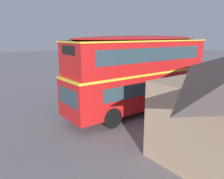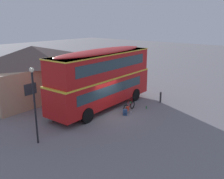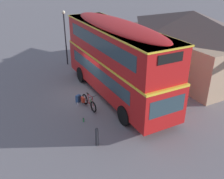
{
  "view_description": "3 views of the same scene",
  "coord_description": "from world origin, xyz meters",
  "views": [
    {
      "loc": [
        10.43,
        11.63,
        4.8
      ],
      "look_at": [
        1.98,
        -0.41,
        1.22
      ],
      "focal_mm": 35.67,
      "sensor_mm": 36.0,
      "label": 1
    },
    {
      "loc": [
        -13.51,
        -11.74,
        7.02
      ],
      "look_at": [
        0.27,
        -0.32,
        1.97
      ],
      "focal_mm": 39.9,
      "sensor_mm": 36.0,
      "label": 2
    },
    {
      "loc": [
        14.04,
        -5.28,
        7.68
      ],
      "look_at": [
        2.68,
        0.18,
        1.44
      ],
      "focal_mm": 40.1,
      "sensor_mm": 36.0,
      "label": 3
    }
  ],
  "objects": [
    {
      "name": "kerb_bollard",
      "position": [
        5.14,
        -1.79,
        0.5
      ],
      "size": [
        0.16,
        0.16,
        0.97
      ],
      "color": "#333338",
      "rests_on": "ground"
    },
    {
      "name": "double_decker_bus",
      "position": [
        0.98,
        1.28,
        2.64
      ],
      "size": [
        10.22,
        2.92,
        4.79
      ],
      "color": "black",
      "rests_on": "ground"
    },
    {
      "name": "pub_building",
      "position": [
        -0.61,
        8.47,
        2.41
      ],
      "size": [
        10.9,
        6.9,
        4.71
      ],
      "color": "tan",
      "rests_on": "ground"
    },
    {
      "name": "backpack_on_ground",
      "position": [
        0.74,
        -1.22,
        0.26
      ],
      "size": [
        0.36,
        0.39,
        0.5
      ],
      "color": "#2D4C7A",
      "rests_on": "ground"
    },
    {
      "name": "water_bottle_clear_plastic",
      "position": [
        1.19,
        -1.43,
        0.12
      ],
      "size": [
        0.07,
        0.07,
        0.26
      ],
      "color": "silver",
      "rests_on": "ground"
    },
    {
      "name": "touring_bicycle",
      "position": [
        1.66,
        -0.91,
        0.37
      ],
      "size": [
        1.77,
        0.58,
        1.0
      ],
      "color": "black",
      "rests_on": "ground"
    },
    {
      "name": "water_bottle_green_metal",
      "position": [
        2.98,
        -1.69,
        0.11
      ],
      "size": [
        0.08,
        0.08,
        0.24
      ],
      "color": "green",
      "rests_on": "ground"
    },
    {
      "name": "street_lamp",
      "position": [
        -6.07,
        0.1,
        2.8
      ],
      "size": [
        0.28,
        0.28,
        4.52
      ],
      "color": "black",
      "rests_on": "ground"
    },
    {
      "name": "ground_plane",
      "position": [
        0.0,
        0.0,
        0.0
      ],
      "size": [
        120.0,
        120.0,
        0.0
      ],
      "primitive_type": "plane",
      "color": "slate"
    }
  ]
}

